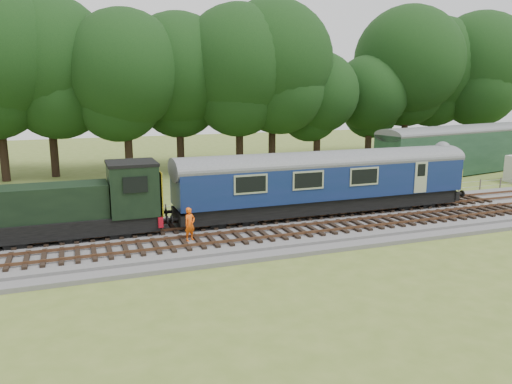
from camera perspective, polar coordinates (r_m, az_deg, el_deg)
name	(u,v)px	position (r m, az deg, el deg)	size (l,w,h in m)	color
ground	(254,234)	(27.28, -0.21, -4.77)	(120.00, 120.00, 0.00)	#566A27
ballast	(254,230)	(27.23, -0.21, -4.42)	(70.00, 7.00, 0.35)	#4C4C4F
track_north	(246,220)	(28.43, -1.18, -3.22)	(67.20, 2.40, 0.21)	black
track_south	(265,234)	(25.72, 1.02, -4.83)	(67.20, 2.40, 0.21)	black
fence	(230,214)	(31.39, -3.03, -2.58)	(64.00, 0.12, 1.00)	#6B6054
tree_line	(175,172)	(48.05, -9.25, 2.29)	(70.00, 8.00, 18.00)	black
dmu_railcar	(325,177)	(29.94, 7.90, 1.73)	(18.05, 2.86, 3.88)	black
shunter_loco	(78,206)	(26.60, -19.67, -1.50)	(8.91, 2.60, 3.38)	black
worker	(190,224)	(24.86, -7.57, -3.67)	(0.61, 0.40, 1.68)	#FF5A0D
parked_coach	(454,148)	(48.95, 21.73, 4.72)	(17.54, 6.38, 4.42)	#16311E
shed	(413,161)	(47.45, 17.47, 3.35)	(3.99, 3.99, 2.52)	#16311E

